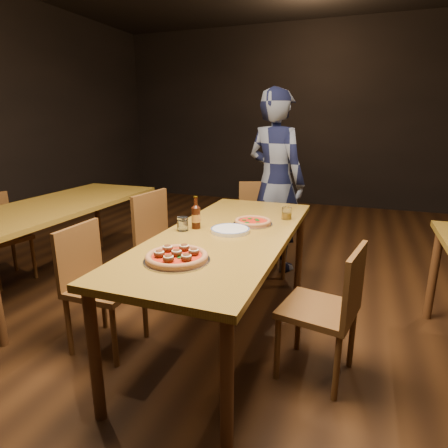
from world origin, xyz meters
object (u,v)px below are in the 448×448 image
(chair_main_e, at_px, (318,308))
(amber_glass, at_px, (287,213))
(table_main, at_px, (227,243))
(chair_end, at_px, (262,228))
(chair_main_sw, at_px, (172,246))
(plate_stack, at_px, (230,230))
(beer_bottle, at_px, (196,217))
(table_left, at_px, (57,211))
(chair_nbr_left, at_px, (2,238))
(water_glass, at_px, (183,224))
(pizza_meatball, at_px, (177,256))
(chair_main_nw, at_px, (105,287))
(diner, at_px, (275,182))
(pizza_margherita, at_px, (253,222))

(chair_main_e, bearing_deg, amber_glass, -143.02)
(table_main, relative_size, chair_end, 2.19)
(chair_main_sw, bearing_deg, plate_stack, -112.65)
(table_main, xyz_separation_m, beer_bottle, (-0.23, 0.02, 0.15))
(table_left, distance_m, chair_main_e, 2.40)
(chair_nbr_left, height_order, water_glass, same)
(chair_main_sw, relative_size, pizza_meatball, 2.68)
(chair_main_nw, distance_m, water_glass, 0.64)
(pizza_meatball, height_order, diner, diner)
(table_left, xyz_separation_m, beer_bottle, (1.47, -0.28, 0.15))
(chair_end, height_order, chair_nbr_left, chair_end)
(chair_main_sw, bearing_deg, chair_main_nw, -179.26)
(chair_main_nw, distance_m, chair_main_sw, 0.77)
(chair_main_sw, xyz_separation_m, chair_main_e, (1.24, -0.57, -0.04))
(chair_nbr_left, bearing_deg, table_main, -81.86)
(table_main, xyz_separation_m, water_glass, (-0.29, -0.06, 0.12))
(table_left, height_order, chair_main_e, chair_main_e)
(pizza_meatball, relative_size, diner, 0.20)
(chair_end, bearing_deg, amber_glass, -85.54)
(chair_end, distance_m, beer_bottle, 1.22)
(table_left, bearing_deg, pizza_margherita, -1.59)
(plate_stack, height_order, diner, diner)
(chair_main_e, bearing_deg, pizza_margherita, -120.05)
(chair_main_nw, distance_m, beer_bottle, 0.73)
(chair_nbr_left, bearing_deg, chair_main_nw, -97.44)
(pizza_margherita, distance_m, water_glass, 0.50)
(table_main, height_order, table_left, same)
(chair_main_nw, relative_size, plate_stack, 3.37)
(table_main, bearing_deg, plate_stack, 45.60)
(diner, bearing_deg, amber_glass, 132.19)
(table_main, height_order, chair_nbr_left, chair_nbr_left)
(pizza_meatball, xyz_separation_m, beer_bottle, (-0.15, 0.58, 0.05))
(table_left, bearing_deg, chair_main_nw, -34.38)
(table_left, distance_m, pizza_margherita, 1.81)
(water_glass, bearing_deg, table_main, 11.80)
(chair_main_nw, distance_m, plate_stack, 0.88)
(chair_nbr_left, distance_m, beer_bottle, 2.05)
(pizza_margherita, relative_size, plate_stack, 1.08)
(chair_nbr_left, distance_m, water_glass, 1.99)
(water_glass, distance_m, amber_glass, 0.79)
(table_left, distance_m, chair_main_sw, 1.12)
(table_main, distance_m, chair_main_sw, 0.74)
(pizza_meatball, relative_size, plate_stack, 1.37)
(table_main, bearing_deg, water_glass, -168.20)
(table_left, distance_m, plate_stack, 1.74)
(water_glass, relative_size, amber_glass, 1.02)
(chair_main_sw, height_order, plate_stack, chair_main_sw)
(table_left, bearing_deg, chair_main_e, -12.25)
(table_main, bearing_deg, chair_main_e, -18.09)
(pizza_meatball, xyz_separation_m, water_glass, (-0.22, 0.51, 0.02))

